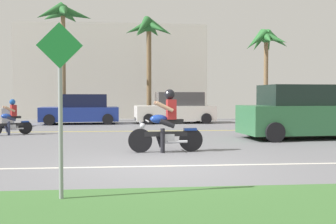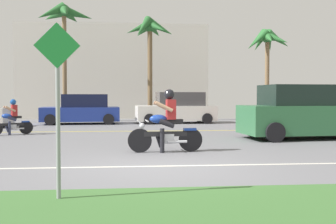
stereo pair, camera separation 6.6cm
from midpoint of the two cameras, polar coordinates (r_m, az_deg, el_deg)
The scene contains 14 objects.
ground at distance 11.68m, azimuth -2.12°, elevation -5.13°, with size 56.00×30.00×0.04m, color slate.
lane_line_near at distance 8.80m, azimuth -1.01°, elevation -7.38°, with size 50.40×0.12×0.01m, color silver.
lane_line_far at distance 17.50m, azimuth -3.24°, elevation -2.60°, with size 50.40×0.12×0.01m, color yellow.
motorcyclist at distance 10.93m, azimuth -0.10°, elevation -1.86°, with size 1.97×0.64×1.65m.
suv_nearby at distance 15.22m, azimuth 18.87°, elevation -0.06°, with size 4.88×2.41×1.85m.
parked_car_1 at distance 22.41m, azimuth -11.57°, elevation 0.27°, with size 4.12×2.22×1.56m.
parked_car_2 at distance 22.59m, azimuth 1.31°, elevation 0.44°, with size 4.35×2.22×1.67m.
parked_car_3 at distance 21.67m, azimuth 17.60°, elevation 0.19°, with size 4.14×2.09×1.60m.
palm_tree_0 at distance 25.03m, azimuth -13.93°, elevation 12.17°, with size 3.25×3.34×6.77m.
palm_tree_1 at distance 24.67m, azimuth -2.43°, elevation 10.54°, with size 2.94×2.77×6.06m.
palm_tree_2 at distance 26.63m, azimuth 13.43°, elevation 9.05°, with size 2.83×2.80×5.62m.
motorcyclist_distant at distance 16.85m, azimuth -20.47°, elevation -0.99°, with size 1.46×0.84×1.35m.
street_sign at distance 5.88m, azimuth -14.51°, elevation 2.46°, with size 0.62×0.06×2.47m.
building_far at distance 29.62m, azimuth -7.31°, elevation 5.38°, with size 12.63×4.00×6.24m, color beige.
Camera 2 is at (-0.64, -8.57, 1.47)m, focal length 44.69 mm.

